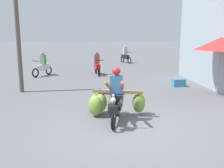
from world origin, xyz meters
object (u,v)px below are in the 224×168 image
(motorbike_distant_far_ahead, at_px, (125,56))
(market_umbrella_near_shop, at_px, (221,44))
(motorbike_main_loaded, at_px, (110,101))
(motorbike_distant_ahead_right, at_px, (97,65))
(produce_crate, at_px, (179,83))
(utility_pole, at_px, (18,31))
(motorbike_distant_ahead_left, at_px, (43,66))

(motorbike_distant_far_ahead, distance_m, market_umbrella_near_shop, 11.40)
(motorbike_main_loaded, distance_m, motorbike_distant_ahead_right, 7.79)
(market_umbrella_near_shop, xyz_separation_m, produce_crate, (-0.94, 1.76, -1.89))
(motorbike_distant_far_ahead, relative_size, market_umbrella_near_shop, 0.66)
(motorbike_distant_far_ahead, height_order, produce_crate, motorbike_distant_far_ahead)
(motorbike_main_loaded, height_order, motorbike_distant_ahead_right, motorbike_main_loaded)
(motorbike_distant_ahead_right, height_order, utility_pole, utility_pole)
(market_umbrella_near_shop, bearing_deg, produce_crate, 118.17)
(motorbike_distant_ahead_left, bearing_deg, motorbike_distant_far_ahead, 44.43)
(motorbike_distant_ahead_left, height_order, utility_pole, utility_pole)
(utility_pole, bearing_deg, produce_crate, 2.84)
(motorbike_distant_ahead_right, xyz_separation_m, market_umbrella_near_shop, (4.56, -5.51, 1.50))
(motorbike_distant_ahead_left, height_order, produce_crate, motorbike_distant_ahead_left)
(motorbike_distant_ahead_left, bearing_deg, produce_crate, -28.92)
(motorbike_distant_ahead_left, xyz_separation_m, motorbike_distant_far_ahead, (5.75, 5.64, 0.00))
(market_umbrella_near_shop, height_order, utility_pole, utility_pole)
(produce_crate, bearing_deg, market_umbrella_near_shop, -61.83)
(utility_pole, bearing_deg, market_umbrella_near_shop, -10.02)
(motorbike_distant_ahead_right, distance_m, utility_pole, 5.71)
(motorbike_main_loaded, relative_size, motorbike_distant_ahead_right, 1.19)
(market_umbrella_near_shop, bearing_deg, motorbike_distant_ahead_left, 144.49)
(utility_pole, bearing_deg, motorbike_distant_ahead_left, 85.85)
(produce_crate, relative_size, utility_pole, 0.11)
(motorbike_main_loaded, height_order, produce_crate, motorbike_main_loaded)
(motorbike_main_loaded, distance_m, utility_pole, 5.42)
(motorbike_main_loaded, height_order, utility_pole, utility_pole)
(motorbike_main_loaded, xyz_separation_m, market_umbrella_near_shop, (4.61, 2.28, 1.58))
(motorbike_distant_ahead_right, xyz_separation_m, produce_crate, (3.62, -3.75, -0.39))
(motorbike_main_loaded, xyz_separation_m, motorbike_distant_ahead_right, (0.04, 7.79, 0.08))
(market_umbrella_near_shop, height_order, produce_crate, market_umbrella_near_shop)
(motorbike_distant_ahead_right, xyz_separation_m, motorbike_distant_far_ahead, (2.61, 5.62, 0.00))
(motorbike_main_loaded, bearing_deg, motorbike_distant_far_ahead, 78.79)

